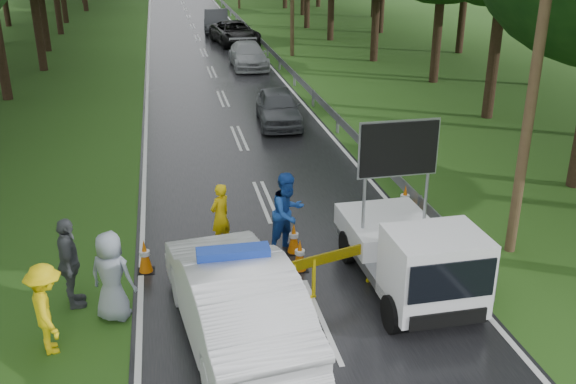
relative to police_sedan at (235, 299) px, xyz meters
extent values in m
plane|color=#274C15|center=(1.58, 0.29, -0.86)|extent=(160.00, 160.00, 0.00)
cube|color=black|center=(1.58, 30.29, -0.85)|extent=(7.00, 140.00, 0.02)
cylinder|color=gray|center=(5.28, 0.29, -0.51)|extent=(0.12, 0.12, 0.70)
cube|color=gray|center=(5.28, 30.29, -0.31)|extent=(0.05, 60.00, 0.30)
cylinder|color=#4E3724|center=(6.78, 2.29, 4.14)|extent=(0.24, 0.24, 10.00)
imported|color=white|center=(0.00, 0.00, 0.00)|extent=(2.47, 5.39, 1.71)
cube|color=#1938A5|center=(0.00, 0.00, 0.94)|extent=(1.32, 0.52, 0.17)
cube|color=gray|center=(3.72, 1.47, -0.38)|extent=(1.84, 3.74, 0.22)
cube|color=white|center=(3.71, 2.35, -0.02)|extent=(1.90, 2.16, 0.48)
cube|color=white|center=(3.76, -0.12, 0.24)|extent=(1.79, 1.45, 1.50)
cube|color=black|center=(3.77, -0.84, 0.42)|extent=(1.63, 0.07, 0.75)
cube|color=black|center=(3.71, 1.99, 1.96)|extent=(1.68, 0.14, 1.15)
cylinder|color=black|center=(2.93, -0.32, -0.49)|extent=(0.26, 0.75, 0.74)
cylinder|color=black|center=(4.60, -0.28, -0.49)|extent=(0.26, 0.75, 0.74)
cylinder|color=black|center=(2.86, 2.51, -0.49)|extent=(0.26, 0.75, 0.74)
cylinder|color=black|center=(4.54, 2.54, -0.49)|extent=(0.26, 0.75, 0.74)
cube|color=yellow|center=(1.29, 0.96, -0.41)|extent=(0.07, 0.07, 0.91)
cube|color=yellow|center=(1.73, 1.10, -0.41)|extent=(0.07, 0.07, 0.91)
cube|color=yellow|center=(3.03, 1.49, -0.41)|extent=(0.07, 0.07, 0.91)
cube|color=yellow|center=(3.47, 1.62, -0.41)|extent=(0.07, 0.07, 0.91)
cube|color=#F2CC00|center=(2.38, 1.29, 0.00)|extent=(2.28, 0.73, 0.23)
imported|color=yellow|center=(0.10, 3.79, -0.06)|extent=(0.69, 0.67, 1.60)
imported|color=#1A49AD|center=(1.62, 3.29, 0.11)|extent=(1.20, 1.14, 1.95)
imported|color=yellow|center=(-3.28, 0.29, 0.00)|extent=(0.94, 1.25, 1.72)
imported|color=#464A4E|center=(-3.06, 1.77, 0.09)|extent=(0.62, 1.17, 1.90)
imported|color=#8590A0|center=(-2.22, 1.16, 0.05)|extent=(1.06, 0.91, 1.83)
imported|color=#46494E|center=(3.32, 13.85, -0.18)|extent=(1.91, 4.12, 1.37)
imported|color=#9D9FA4|center=(3.70, 25.23, -0.19)|extent=(1.90, 4.64, 1.34)
imported|color=black|center=(3.89, 33.05, -0.11)|extent=(3.19, 5.71, 1.51)
imported|color=#38393E|center=(3.21, 39.05, -0.05)|extent=(2.18, 5.05, 1.61)
cube|color=black|center=(1.69, 2.29, -0.85)|extent=(0.36, 0.36, 0.03)
cone|color=orange|center=(1.69, 2.29, -0.47)|extent=(0.30, 0.30, 0.74)
cube|color=black|center=(1.73, 3.15, -0.85)|extent=(0.36, 0.36, 0.03)
cone|color=orange|center=(1.73, 3.15, -0.47)|extent=(0.30, 0.30, 0.74)
cube|color=black|center=(-1.66, 2.88, -0.84)|extent=(0.37, 0.37, 0.03)
cone|color=orange|center=(-1.66, 2.88, -0.45)|extent=(0.31, 0.31, 0.77)
cube|color=black|center=(5.08, 4.79, -0.84)|extent=(0.38, 0.38, 0.03)
cone|color=orange|center=(5.08, 4.79, -0.44)|extent=(0.32, 0.32, 0.79)
camera|label=1|loc=(-0.98, -9.98, 6.16)|focal=40.00mm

